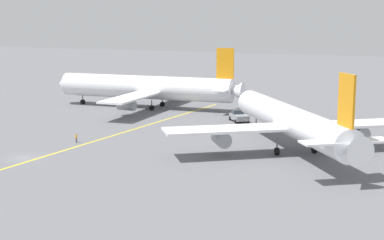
# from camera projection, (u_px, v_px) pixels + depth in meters

# --- Properties ---
(ground_plane) EXTENTS (600.00, 600.00, 0.00)m
(ground_plane) POSITION_uv_depth(u_px,v_px,m) (24.00, 158.00, 96.23)
(ground_plane) COLOR slate
(taxiway_stripe) EXTENTS (5.69, 119.91, 0.01)m
(taxiway_stripe) POSITION_uv_depth(u_px,v_px,m) (74.00, 147.00, 104.03)
(taxiway_stripe) COLOR yellow
(taxiway_stripe) RESTS_ON ground
(airliner_at_gate_left) EXTENTS (52.44, 48.20, 15.87)m
(airliner_at_gate_left) POSITION_uv_depth(u_px,v_px,m) (147.00, 88.00, 149.44)
(airliner_at_gate_left) COLOR white
(airliner_at_gate_left) RESTS_ON ground
(airliner_being_pushed) EXTENTS (39.80, 43.16, 15.39)m
(airliner_being_pushed) POSITION_uv_depth(u_px,v_px,m) (290.00, 121.00, 100.62)
(airliner_being_pushed) COLOR white
(airliner_being_pushed) RESTS_ON ground
(pushback_tug) EXTENTS (6.80, 7.86, 2.80)m
(pushback_tug) POSITION_uv_depth(u_px,v_px,m) (239.00, 116.00, 130.30)
(pushback_tug) COLOR gray
(pushback_tug) RESTS_ON ground
(ground_crew_marshaller_foreground) EXTENTS (0.36, 0.36, 1.71)m
(ground_crew_marshaller_foreground) POSITION_uv_depth(u_px,v_px,m) (76.00, 138.00, 107.87)
(ground_crew_marshaller_foreground) COLOR #4C4C51
(ground_crew_marshaller_foreground) RESTS_ON ground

